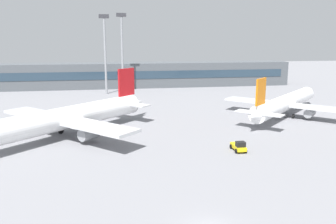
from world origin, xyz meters
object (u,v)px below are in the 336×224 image
at_px(airplane_mid, 286,102).
at_px(floodlight_tower_west, 122,47).
at_px(baggage_tug_yellow, 239,146).
at_px(airplane_near, 58,120).
at_px(floodlight_tower_east, 105,49).

height_order(airplane_mid, floodlight_tower_west, floodlight_tower_west).
distance_m(baggage_tug_yellow, floodlight_tower_west, 69.42).
bearing_deg(airplane_near, floodlight_tower_west, 75.84).
bearing_deg(floodlight_tower_west, floodlight_tower_east, -159.36).
xyz_separation_m(baggage_tug_yellow, floodlight_tower_west, (-15.39, 66.21, 14.12)).
relative_size(airplane_near, airplane_mid, 1.12).
bearing_deg(baggage_tug_yellow, airplane_near, 157.43).
distance_m(airplane_mid, baggage_tug_yellow, 31.19).
bearing_deg(airplane_mid, baggage_tug_yellow, -131.17).
bearing_deg(airplane_mid, floodlight_tower_east, 135.45).
xyz_separation_m(airplane_near, floodlight_tower_west, (13.65, 54.13, 11.45)).
bearing_deg(baggage_tug_yellow, floodlight_tower_west, 103.08).
distance_m(airplane_near, airplane_mid, 50.80).
bearing_deg(airplane_mid, airplane_near, -167.10).
height_order(baggage_tug_yellow, floodlight_tower_east, floodlight_tower_east).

